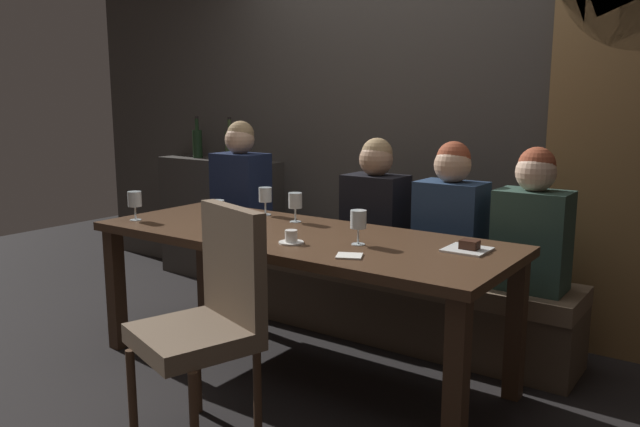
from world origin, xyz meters
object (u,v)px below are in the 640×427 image
Objects in this scene: wine_bottle_dark_red at (197,143)px; wine_bottle_pale_label at (230,145)px; wine_glass_end_left at (358,221)px; diner_redhead at (241,184)px; dining_table at (297,250)px; banquette_bench at (366,295)px; espresso_cup at (291,238)px; wine_glass_far_right at (217,210)px; diner_near_end at (533,223)px; dessert_plate at (468,248)px; diner_far_end at (451,213)px; wine_glass_near_left at (295,201)px; chair_near_side at (211,310)px; diner_bearded at (375,204)px; wine_glass_near_right at (135,200)px; wine_glass_center_front at (265,196)px.

wine_bottle_dark_red is 0.36m from wine_bottle_pale_label.
diner_redhead is at bearing 152.74° from wine_glass_end_left.
banquette_bench is (0.00, 0.70, -0.42)m from dining_table.
wine_glass_end_left is (1.39, -0.71, 0.02)m from diner_redhead.
wine_glass_end_left is (2.16, -1.06, -0.22)m from wine_bottle_dark_red.
diner_redhead is 6.81× the size of espresso_cup.
diner_redhead is at bearing 125.96° from wine_glass_far_right.
wine_bottle_pale_label reaches higher than diner_near_end.
wine_glass_end_left reaches higher than espresso_cup.
espresso_cup reaches higher than dessert_plate.
espresso_cup is (-0.42, -0.87, -0.03)m from diner_far_end.
wine_glass_far_right is at bearing -167.20° from wine_glass_end_left.
dining_table is at bearing -90.00° from banquette_bench.
dining_table is at bearing 120.60° from espresso_cup.
wine_glass_near_left is at bearing -111.46° from banquette_bench.
wine_glass_near_left reaches higher than dessert_plate.
wine_glass_near_left is 1.00× the size of wine_glass_far_right.
diner_redhead is at bearing 128.11° from chair_near_side.
diner_near_end reaches higher than dining_table.
dessert_plate is (0.81, -0.57, -0.04)m from diner_bearded.
chair_near_side is 1.17m from dessert_plate.
dessert_plate is at bearing -16.00° from diner_redhead.
chair_near_side is at bearing -73.19° from wine_glass_near_left.
banquette_bench is 2.55× the size of chair_near_side.
wine_glass_center_front is at bearing 47.99° from wine_glass_near_right.
wine_glass_center_front is (-0.50, -0.42, 0.05)m from diner_bearded.
wine_glass_end_left is 0.86× the size of dessert_plate.
diner_bearded is (0.05, 0.71, 0.15)m from dining_table.
wine_glass_far_right is at bearing -150.18° from dining_table.
wine_glass_center_front is at bearing 166.01° from wine_glass_near_left.
diner_far_end reaches higher than diner_near_end.
wine_bottle_dark_red reaches higher than diner_bearded.
diner_redhead is 1.11× the size of diner_bearded.
wine_glass_far_right is at bearing -54.04° from diner_redhead.
espresso_cup reaches higher than banquette_bench.
diner_bearded is at bearing 114.65° from wine_glass_end_left.
wine_glass_near_left is 1.00× the size of wine_glass_near_right.
dining_table is 11.58× the size of dessert_plate.
diner_redhead is 1.54m from diner_far_end.
chair_near_side is 5.98× the size of wine_glass_far_right.
wine_glass_center_front is at bearing 173.46° from dessert_plate.
dining_table is 0.82m from banquette_bench.
wine_glass_near_right is 1.36m from wine_glass_end_left.
diner_near_end is 4.45× the size of wine_glass_far_right.
wine_glass_end_left is (0.39, -0.74, 0.62)m from banquette_bench.
diner_far_end reaches higher than diner_bearded.
diner_far_end reaches higher than dessert_plate.
chair_near_side is (0.10, -0.72, -0.09)m from dining_table.
wine_glass_center_front is at bearing -37.14° from wine_bottle_pale_label.
wine_glass_center_front is at bearing 118.78° from chair_near_side.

